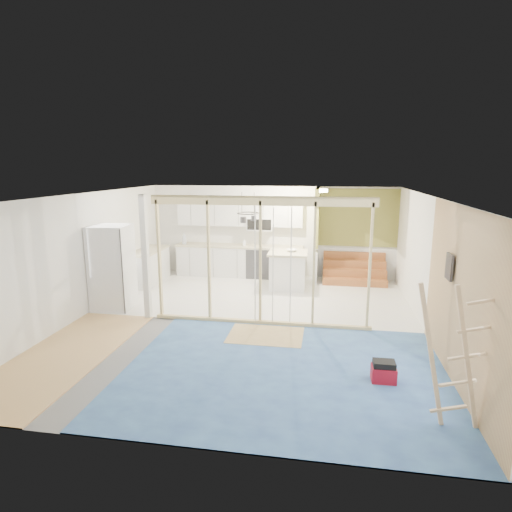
% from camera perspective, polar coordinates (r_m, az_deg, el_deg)
% --- Properties ---
extents(room, '(7.01, 8.01, 2.61)m').
position_cam_1_polar(room, '(8.47, -1.42, -0.71)').
color(room, slate).
rests_on(room, ground).
extents(floor_overlays, '(7.00, 8.00, 0.03)m').
position_cam_1_polar(floor_overlays, '(8.89, -0.84, -8.79)').
color(floor_overlays, silver).
rests_on(floor_overlays, room).
extents(stud_frame, '(4.66, 0.14, 2.60)m').
position_cam_1_polar(stud_frame, '(8.46, -3.04, 1.26)').
color(stud_frame, beige).
rests_on(stud_frame, room).
extents(base_cabinets, '(4.45, 2.24, 0.93)m').
position_cam_1_polar(base_cabinets, '(12.21, -5.82, -0.87)').
color(base_cabinets, silver).
rests_on(base_cabinets, room).
extents(upper_cabinets, '(3.60, 0.41, 0.85)m').
position_cam_1_polar(upper_cabinets, '(12.25, -1.90, 5.64)').
color(upper_cabinets, silver).
rests_on(upper_cabinets, room).
extents(green_partition, '(2.25, 1.51, 2.60)m').
position_cam_1_polar(green_partition, '(11.99, 11.62, 1.04)').
color(green_partition, olive).
rests_on(green_partition, room).
extents(pot_rack, '(0.52, 0.52, 0.72)m').
position_cam_1_polar(pot_rack, '(10.25, -1.11, 5.43)').
color(pot_rack, black).
rests_on(pot_rack, room).
extents(sheathing_panel, '(0.02, 4.00, 2.60)m').
position_cam_1_polar(sheathing_panel, '(6.66, 25.81, -5.42)').
color(sheathing_panel, tan).
rests_on(sheathing_panel, room).
extents(electrical_panel, '(0.04, 0.30, 0.40)m').
position_cam_1_polar(electrical_panel, '(7.13, 24.37, -1.31)').
color(electrical_panel, '#3D3D42').
rests_on(electrical_panel, room).
extents(ceiling_light, '(0.32, 0.32, 0.08)m').
position_cam_1_polar(ceiling_light, '(11.13, 8.72, 8.61)').
color(ceiling_light, '#FFEABF').
rests_on(ceiling_light, room).
extents(fridge, '(0.88, 0.85, 1.89)m').
position_cam_1_polar(fridge, '(10.00, -18.59, -1.47)').
color(fridge, white).
rests_on(fridge, room).
extents(island, '(1.03, 1.03, 0.98)m').
position_cam_1_polar(island, '(11.18, 4.26, -1.92)').
color(island, white).
rests_on(island, room).
extents(bowl, '(0.33, 0.33, 0.06)m').
position_cam_1_polar(bowl, '(11.10, 4.80, 0.75)').
color(bowl, silver).
rests_on(bowl, island).
extents(soap_bottle_a, '(0.14, 0.15, 0.33)m').
position_cam_1_polar(soap_bottle_a, '(12.56, -9.54, 2.31)').
color(soap_bottle_a, '#A9AEBC').
rests_on(soap_bottle_a, base_cabinets).
extents(soap_bottle_b, '(0.10, 0.10, 0.19)m').
position_cam_1_polar(soap_bottle_b, '(12.21, -1.58, 1.85)').
color(soap_bottle_b, white).
rests_on(soap_bottle_b, base_cabinets).
extents(toolbox, '(0.36, 0.27, 0.34)m').
position_cam_1_polar(toolbox, '(6.82, 16.65, -14.62)').
color(toolbox, maroon).
rests_on(toolbox, room).
extents(ladder, '(0.97, 0.08, 1.81)m').
position_cam_1_polar(ladder, '(5.71, 24.84, -12.13)').
color(ladder, '#E2BB8A').
rests_on(ladder, room).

